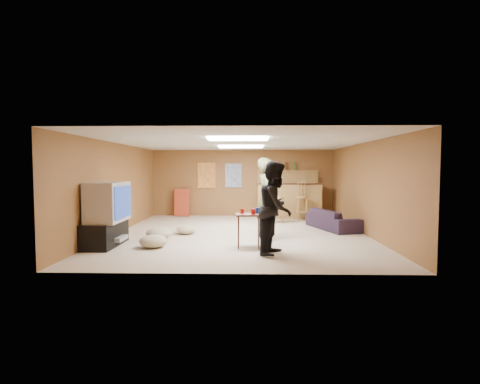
{
  "coord_description": "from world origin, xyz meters",
  "views": [
    {
      "loc": [
        0.22,
        -9.0,
        1.57
      ],
      "look_at": [
        0.0,
        0.2,
        1.0
      ],
      "focal_mm": 28.0,
      "sensor_mm": 36.0,
      "label": 1
    }
  ],
  "objects_px": {
    "person_olive": "(267,199)",
    "person_black": "(276,208)",
    "tv_body": "(108,202)",
    "bar_counter": "(289,201)",
    "sofa": "(333,219)",
    "tray_table": "(249,231)"
  },
  "relations": [
    {
      "from": "tray_table",
      "to": "person_black",
      "type": "bearing_deg",
      "value": -46.38
    },
    {
      "from": "person_olive",
      "to": "person_black",
      "type": "bearing_deg",
      "value": -178.53
    },
    {
      "from": "bar_counter",
      "to": "person_olive",
      "type": "relative_size",
      "value": 1.1
    },
    {
      "from": "tv_body",
      "to": "bar_counter",
      "type": "height_order",
      "value": "tv_body"
    },
    {
      "from": "tv_body",
      "to": "tray_table",
      "type": "relative_size",
      "value": 1.62
    },
    {
      "from": "sofa",
      "to": "bar_counter",
      "type": "bearing_deg",
      "value": 4.91
    },
    {
      "from": "tv_body",
      "to": "bar_counter",
      "type": "bearing_deg",
      "value": 47.0
    },
    {
      "from": "person_olive",
      "to": "sofa",
      "type": "height_order",
      "value": "person_olive"
    },
    {
      "from": "tray_table",
      "to": "tv_body",
      "type": "bearing_deg",
      "value": 177.26
    },
    {
      "from": "tv_body",
      "to": "person_black",
      "type": "height_order",
      "value": "person_black"
    },
    {
      "from": "tray_table",
      "to": "person_olive",
      "type": "bearing_deg",
      "value": 66.15
    },
    {
      "from": "bar_counter",
      "to": "tray_table",
      "type": "height_order",
      "value": "bar_counter"
    },
    {
      "from": "bar_counter",
      "to": "sofa",
      "type": "distance_m",
      "value": 2.42
    },
    {
      "from": "sofa",
      "to": "tray_table",
      "type": "distance_m",
      "value": 3.22
    },
    {
      "from": "person_olive",
      "to": "person_black",
      "type": "height_order",
      "value": "person_olive"
    },
    {
      "from": "person_black",
      "to": "sofa",
      "type": "distance_m",
      "value": 3.39
    },
    {
      "from": "person_black",
      "to": "tv_body",
      "type": "bearing_deg",
      "value": 98.87
    },
    {
      "from": "bar_counter",
      "to": "person_olive",
      "type": "height_order",
      "value": "person_olive"
    },
    {
      "from": "person_black",
      "to": "tray_table",
      "type": "height_order",
      "value": "person_black"
    },
    {
      "from": "tray_table",
      "to": "bar_counter",
      "type": "bearing_deg",
      "value": 74.35
    },
    {
      "from": "tv_body",
      "to": "bar_counter",
      "type": "distance_m",
      "value": 6.09
    },
    {
      "from": "tv_body",
      "to": "bar_counter",
      "type": "relative_size",
      "value": 0.55
    }
  ]
}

